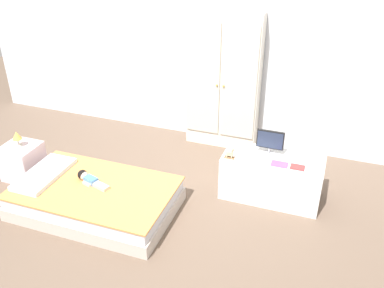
{
  "coord_description": "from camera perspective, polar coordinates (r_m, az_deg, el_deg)",
  "views": [
    {
      "loc": [
        1.36,
        -3.05,
        2.59
      ],
      "look_at": [
        0.14,
        0.33,
        0.57
      ],
      "focal_mm": 39.24,
      "sensor_mm": 36.0,
      "label": 1
    }
  ],
  "objects": [
    {
      "name": "tv_stand",
      "position": [
        4.31,
        10.75,
        -4.49
      ],
      "size": [
        0.98,
        0.45,
        0.46
      ],
      "primitive_type": "cube",
      "color": "white",
      "rests_on": "ground_plane"
    },
    {
      "name": "back_wall",
      "position": [
        4.98,
        3.43,
        14.93
      ],
      "size": [
        6.4,
        0.05,
        2.7
      ],
      "primitive_type": "cube",
      "color": "silver",
      "rests_on": "ground_plane"
    },
    {
      "name": "pillow",
      "position": [
        4.42,
        -19.45,
        -3.84
      ],
      "size": [
        0.32,
        0.67,
        0.05
      ],
      "primitive_type": "cube",
      "color": "silver",
      "rests_on": "bed"
    },
    {
      "name": "book_red",
      "position": [
        4.08,
        14.14,
        -3.08
      ],
      "size": [
        0.13,
        0.09,
        0.02
      ],
      "primitive_type": "cube",
      "color": "#CC3838",
      "rests_on": "tv_stand"
    },
    {
      "name": "doll",
      "position": [
        4.21,
        -13.99,
        -4.51
      ],
      "size": [
        0.39,
        0.18,
        0.1
      ],
      "color": "#4C84C6",
      "rests_on": "bed"
    },
    {
      "name": "wardrobe",
      "position": [
        4.96,
        4.26,
        8.43
      ],
      "size": [
        0.86,
        0.25,
        1.64
      ],
      "color": "white",
      "rests_on": "ground_plane"
    },
    {
      "name": "tv_monitor",
      "position": [
        4.19,
        10.58,
        0.45
      ],
      "size": [
        0.27,
        0.1,
        0.25
      ],
      "color": "#99999E",
      "rests_on": "tv_stand"
    },
    {
      "name": "rocking_horse_toy",
      "position": [
        4.09,
        5.25,
        -1.25
      ],
      "size": [
        0.1,
        0.04,
        0.12
      ],
      "color": "#8E6642",
      "rests_on": "tv_stand"
    },
    {
      "name": "book_purple",
      "position": [
        4.09,
        11.8,
        -2.7
      ],
      "size": [
        0.16,
        0.1,
        0.01
      ],
      "primitive_type": "cube",
      "color": "#8E51B2",
      "rests_on": "tv_stand"
    },
    {
      "name": "nightstand",
      "position": [
        4.92,
        -22.02,
        -2.2
      ],
      "size": [
        0.37,
        0.37,
        0.38
      ],
      "primitive_type": "cube",
      "color": "silver",
      "rests_on": "ground_plane"
    },
    {
      "name": "ground_plane",
      "position": [
        4.24,
        -3.35,
        -8.55
      ],
      "size": [
        10.0,
        10.0,
        0.02
      ],
      "primitive_type": "cube",
      "color": "brown"
    },
    {
      "name": "bed",
      "position": [
        4.21,
        -12.98,
        -7.19
      ],
      "size": [
        1.53,
        0.93,
        0.27
      ],
      "color": "beige",
      "rests_on": "ground_plane"
    },
    {
      "name": "table_lamp",
      "position": [
        4.77,
        -22.71,
        0.99
      ],
      "size": [
        0.1,
        0.1,
        0.17
      ],
      "color": "#B7B2AD",
      "rests_on": "nightstand"
    }
  ]
}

